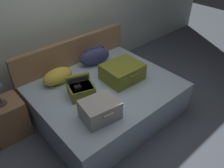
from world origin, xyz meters
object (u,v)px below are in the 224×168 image
Objects in this scene: hard_case_medium at (100,110)px; nightstand at (8,119)px; pillow_near_headboard at (58,76)px; duffel_bag at (95,57)px; hard_case_large at (122,72)px; bed at (107,100)px; hard_case_small at (81,89)px.

nightstand is (-0.80, 0.96, -0.34)m from hard_case_medium.
hard_case_medium is 0.94m from pillow_near_headboard.
nightstand is (-0.79, 0.01, -0.33)m from pillow_near_headboard.
nightstand is at bearing -178.61° from duffel_bag.
pillow_near_headboard is 0.85× the size of nightstand.
pillow_near_headboard reaches higher than nightstand.
hard_case_medium is at bearing -50.13° from nightstand.
hard_case_large reaches higher than pillow_near_headboard.
bed is 3.64× the size of nightstand.
hard_case_small is 0.72× the size of duffel_bag.
duffel_bag reaches higher than hard_case_medium.
pillow_near_headboard reaches higher than bed.
duffel_bag is 1.54m from nightstand.
bed is 0.73m from duffel_bag.
pillow_near_headboard is at bearing -176.09° from duffel_bag.
pillow_near_headboard is at bearing 117.28° from hard_case_small.
bed is at bearing 178.26° from hard_case_large.
hard_case_medium is (-0.45, -0.42, 0.36)m from bed.
duffel_bag is at bearing 67.09° from bed.
hard_case_large reaches higher than bed.
hard_case_small is 0.73× the size of nightstand.
hard_case_medium reaches higher than bed.
hard_case_medium is 1.29m from nightstand.
hard_case_large is at bearing 36.54° from hard_case_medium.
bed is 5.00× the size of hard_case_small.
duffel_bag is (0.69, 0.99, 0.03)m from hard_case_medium.
pillow_near_headboard is 0.86m from nightstand.
bed is 1.36m from nightstand.
hard_case_small is at bearing -140.96° from duffel_bag.
bed is at bearing 50.67° from hard_case_medium.
hard_case_small reaches higher than pillow_near_headboard.
hard_case_large is at bearing -3.05° from bed.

